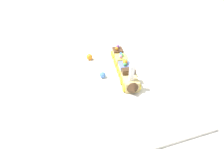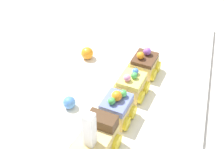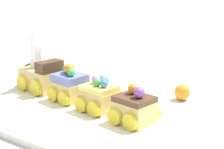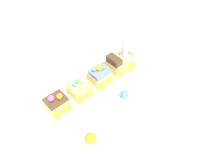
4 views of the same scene
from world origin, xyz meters
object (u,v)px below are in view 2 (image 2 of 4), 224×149
Objects in this scene: cake_train_locomotive at (93,146)px; cake_car_blueberry at (116,109)px; cake_car_chocolate at (144,64)px; gumball_blue at (69,102)px; cake_car_lemon at (131,85)px; gumball_orange at (87,53)px.

cake_train_locomotive reaches higher than cake_car_blueberry.
cake_car_blueberry is 1.00× the size of cake_car_chocolate.
cake_car_chocolate is at bearing 142.22° from gumball_blue.
cake_car_blueberry is 2.73× the size of gumball_blue.
cake_train_locomotive is at bearing 0.04° from cake_car_chocolate.
cake_car_lemon is 0.08m from cake_car_chocolate.
cake_train_locomotive reaches higher than cake_car_chocolate.
cake_car_chocolate is (-0.08, 0.01, 0.00)m from cake_car_lemon.
cake_car_chocolate is (-0.16, 0.02, -0.00)m from cake_car_blueberry.
gumball_orange is (-0.10, -0.14, -0.01)m from cake_car_lemon.
cake_car_chocolate is at bearing 84.74° from gumball_orange.
gumball_orange is at bearing -136.30° from cake_car_blueberry.
cake_car_blueberry is at bearing 0.07° from cake_car_lemon.
gumball_blue is 0.87× the size of gumball_orange.
gumball_blue is at bearing 8.12° from gumball_orange.
cake_car_blueberry is 0.08m from cake_car_lemon.
gumball_blue is 0.18m from gumball_orange.
gumball_blue is (0.08, -0.12, -0.01)m from cake_car_lemon.
gumball_blue is (-0.10, -0.09, -0.02)m from cake_train_locomotive.
cake_car_blueberry reaches higher than cake_car_chocolate.
gumball_blue is at bearing -130.95° from cake_train_locomotive.
cake_car_chocolate is at bearing -179.90° from cake_car_blueberry.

